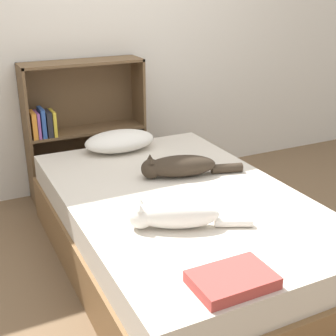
{
  "coord_description": "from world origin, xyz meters",
  "views": [
    {
      "loc": [
        -1.12,
        -2.12,
        1.57
      ],
      "look_at": [
        0.0,
        0.15,
        0.56
      ],
      "focal_mm": 50.0,
      "sensor_mm": 36.0,
      "label": 1
    }
  ],
  "objects_px": {
    "bed": "(179,230)",
    "pillow": "(120,141)",
    "bookshelf": "(81,128)",
    "cat_light": "(173,215)",
    "cat_dark": "(179,166)"
  },
  "relations": [
    {
      "from": "cat_light",
      "to": "cat_dark",
      "type": "height_order",
      "value": "same"
    },
    {
      "from": "bed",
      "to": "cat_light",
      "type": "height_order",
      "value": "cat_light"
    },
    {
      "from": "bed",
      "to": "pillow",
      "type": "height_order",
      "value": "pillow"
    },
    {
      "from": "cat_light",
      "to": "bookshelf",
      "type": "distance_m",
      "value": 1.61
    },
    {
      "from": "pillow",
      "to": "cat_dark",
      "type": "height_order",
      "value": "cat_dark"
    },
    {
      "from": "bed",
      "to": "cat_light",
      "type": "bearing_deg",
      "value": -122.67
    },
    {
      "from": "pillow",
      "to": "cat_dark",
      "type": "bearing_deg",
      "value": -75.4
    },
    {
      "from": "bed",
      "to": "pillow",
      "type": "relative_size",
      "value": 4.04
    },
    {
      "from": "cat_light",
      "to": "cat_dark",
      "type": "distance_m",
      "value": 0.65
    },
    {
      "from": "pillow",
      "to": "cat_dark",
      "type": "xyz_separation_m",
      "value": [
        0.16,
        -0.6,
        -0.01
      ]
    },
    {
      "from": "pillow",
      "to": "bookshelf",
      "type": "height_order",
      "value": "bookshelf"
    },
    {
      "from": "cat_dark",
      "to": "bed",
      "type": "bearing_deg",
      "value": 79.64
    },
    {
      "from": "bookshelf",
      "to": "bed",
      "type": "bearing_deg",
      "value": -81.14
    },
    {
      "from": "cat_dark",
      "to": "bookshelf",
      "type": "bearing_deg",
      "value": -57.91
    },
    {
      "from": "cat_dark",
      "to": "pillow",
      "type": "bearing_deg",
      "value": -59.81
    }
  ]
}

